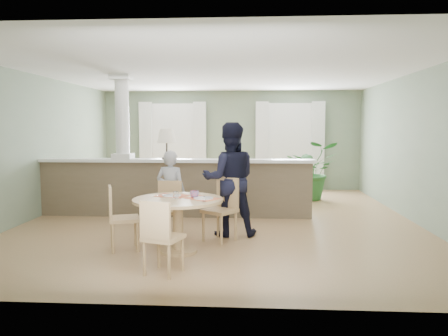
# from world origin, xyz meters

# --- Properties ---
(ground) EXTENTS (8.00, 8.00, 0.00)m
(ground) POSITION_xyz_m (0.00, 0.00, 0.00)
(ground) COLOR tan
(ground) RESTS_ON ground
(room_shell) EXTENTS (7.02, 8.02, 2.71)m
(room_shell) POSITION_xyz_m (-0.03, 0.63, 1.81)
(room_shell) COLOR gray
(room_shell) RESTS_ON ground
(pony_wall) EXTENTS (5.32, 0.38, 2.70)m
(pony_wall) POSITION_xyz_m (-0.99, 0.20, 0.71)
(pony_wall) COLOR brown
(pony_wall) RESTS_ON ground
(sofa) EXTENTS (3.26, 1.86, 0.90)m
(sofa) POSITION_xyz_m (-1.30, 1.89, 0.45)
(sofa) COLOR olive
(sofa) RESTS_ON ground
(houseplant) EXTENTS (1.31, 1.15, 1.39)m
(houseplant) POSITION_xyz_m (1.98, 2.34, 0.69)
(houseplant) COLOR #255D26
(houseplant) RESTS_ON ground
(dining_table) EXTENTS (1.23, 1.23, 0.84)m
(dining_table) POSITION_xyz_m (-0.43, -2.18, 0.59)
(dining_table) COLOR tan
(dining_table) RESTS_ON ground
(chair_far_boy) EXTENTS (0.40, 0.40, 0.88)m
(chair_far_boy) POSITION_xyz_m (-0.72, -1.39, 0.48)
(chair_far_boy) COLOR tan
(chair_far_boy) RESTS_ON ground
(chair_far_man) EXTENTS (0.60, 0.60, 0.95)m
(chair_far_man) POSITION_xyz_m (0.13, -1.50, 0.52)
(chair_far_man) COLOR tan
(chair_far_man) RESTS_ON ground
(chair_near) EXTENTS (0.51, 0.51, 0.89)m
(chair_near) POSITION_xyz_m (-0.48, -3.14, 0.49)
(chair_near) COLOR tan
(chair_near) RESTS_ON ground
(chair_side) EXTENTS (0.52, 0.52, 0.91)m
(chair_side) POSITION_xyz_m (-1.27, -2.15, 0.50)
(chair_side) COLOR tan
(chair_side) RESTS_ON ground
(child_person) EXTENTS (0.55, 0.41, 1.34)m
(child_person) POSITION_xyz_m (-0.74, -1.07, 0.67)
(child_person) COLOR #98989D
(child_person) RESTS_ON ground
(man_person) EXTENTS (0.94, 0.78, 1.79)m
(man_person) POSITION_xyz_m (0.22, -1.20, 0.90)
(man_person) COLOR black
(man_person) RESTS_ON ground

